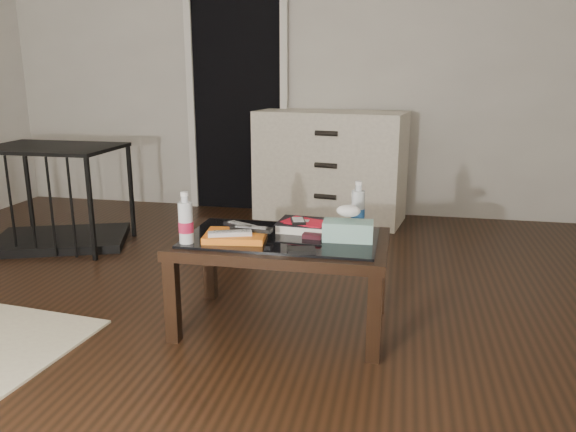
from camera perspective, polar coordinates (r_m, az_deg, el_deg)
name	(u,v)px	position (r m, az deg, el deg)	size (l,w,h in m)	color
ground	(176,330)	(2.84, -11.32, -11.33)	(5.00, 5.00, 0.00)	black
doorway	(237,93)	(5.02, -5.17, 12.31)	(0.90, 0.08, 2.07)	black
coffee_table	(282,249)	(2.69, -0.63, -3.38)	(1.00, 0.60, 0.46)	black
dresser	(330,166)	(4.67, 4.29, 5.06)	(1.26, 0.68, 0.90)	beige
pet_crate	(59,213)	(4.34, -22.28, 0.29)	(1.05, 0.88, 0.71)	black
magazines	(235,236)	(2.63, -5.36, -2.03)	(0.28, 0.21, 0.03)	orange
remote_silver	(230,233)	(2.59, -5.92, -1.74)	(0.20, 0.05, 0.02)	#BCBCC2
remote_black_front	(251,229)	(2.65, -3.75, -1.31)	(0.20, 0.05, 0.02)	black
remote_black_back	(242,226)	(2.71, -4.72, -0.98)	(0.20, 0.05, 0.02)	black
textbook	(304,226)	(2.76, 1.66, -0.98)	(0.25, 0.20, 0.05)	black
dvd_mailers	(304,221)	(2.74, 1.63, -0.54)	(0.19, 0.14, 0.01)	red
ipod	(298,221)	(2.71, 1.03, -0.50)	(0.06, 0.10, 0.02)	black
flip_phone	(312,236)	(2.64, 2.49, -2.04)	(0.09, 0.05, 0.02)	black
wallet	(301,250)	(2.43, 1.38, -3.51)	(0.12, 0.07, 0.02)	black
water_bottle_left	(186,218)	(2.58, -10.36, -0.16)	(0.07, 0.07, 0.24)	silver
water_bottle_right	(358,205)	(2.80, 7.13, 1.13)	(0.07, 0.07, 0.24)	silver
tissue_box	(348,231)	(2.61, 6.11, -1.50)	(0.23, 0.12, 0.09)	#227D6E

